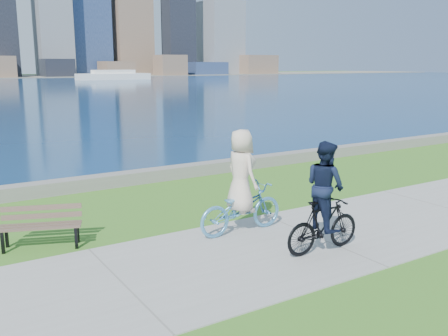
% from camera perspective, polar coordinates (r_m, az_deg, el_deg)
% --- Properties ---
extents(ground, '(320.00, 320.00, 0.00)m').
position_cam_1_polar(ground, '(10.08, 10.54, -7.87)').
color(ground, '#346C1C').
rests_on(ground, ground).
extents(concrete_path, '(80.00, 3.50, 0.02)m').
position_cam_1_polar(concrete_path, '(10.07, 10.54, -7.82)').
color(concrete_path, gray).
rests_on(concrete_path, ground).
extents(seawall, '(90.00, 0.50, 0.35)m').
position_cam_1_polar(seawall, '(14.98, -5.66, -0.49)').
color(seawall, slate).
rests_on(seawall, ground).
extents(ferry_far, '(14.82, 4.23, 2.01)m').
position_cam_1_polar(ferry_far, '(107.09, -12.53, 10.27)').
color(ferry_far, white).
rests_on(ferry_far, ground).
extents(park_bench, '(1.54, 0.99, 0.76)m').
position_cam_1_polar(park_bench, '(9.94, -20.19, -5.90)').
color(park_bench, black).
rests_on(park_bench, ground).
extents(cyclist_woman, '(0.69, 1.92, 2.09)m').
position_cam_1_polar(cyclist_woman, '(9.97, 1.96, -3.08)').
color(cyclist_woman, '#5AA6DA').
rests_on(cyclist_woman, ground).
extents(cyclist_man, '(0.61, 1.63, 2.03)m').
position_cam_1_polar(cyclist_man, '(9.10, 11.37, -4.27)').
color(cyclist_man, black).
rests_on(cyclist_man, ground).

